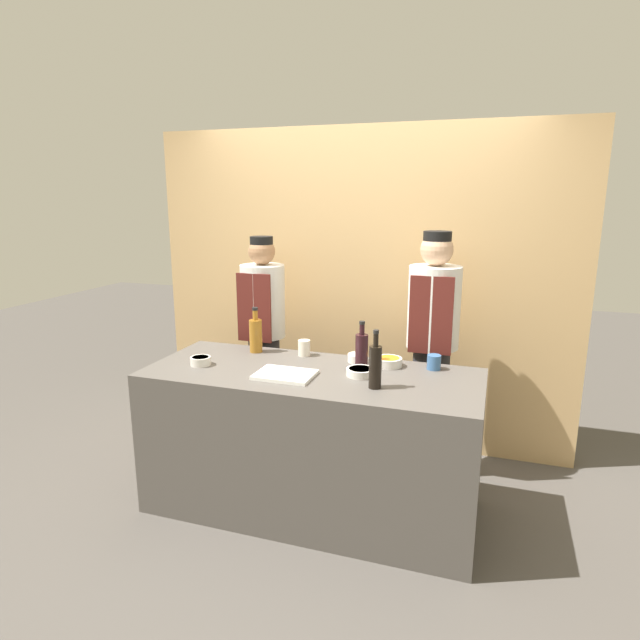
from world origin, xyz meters
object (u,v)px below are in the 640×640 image
Objects in this scene: sauce_bowl_green at (201,360)px; cup_cream at (304,348)px; sauce_bowl_purple at (358,357)px; sauce_bowl_orange at (389,361)px; cup_blue at (434,362)px; chef_left at (264,336)px; bottle_wine at (362,350)px; bottle_soy at (375,365)px; bottle_amber at (256,335)px; cutting_board at (285,375)px; sauce_bowl_yellow at (360,372)px; chef_right at (432,346)px.

cup_cream reaches higher than sauce_bowl_green.
sauce_bowl_orange is (0.20, -0.03, 0.00)m from sauce_bowl_purple.
sauce_bowl_purple is 0.37m from cup_cream.
sauce_bowl_orange is at bearing -174.39° from cup_blue.
cup_cream is at bearing -39.80° from chef_left.
bottle_wine reaches higher than sauce_bowl_green.
bottle_wine is 3.28× the size of cup_blue.
bottle_soy is 1.00m from bottle_amber.
bottle_soy is 3.65× the size of cup_blue.
cutting_board is 1.15× the size of bottle_wine.
bottle_wine is at bearing -164.39° from cup_blue.
bottle_soy reaches higher than cutting_board.
sauce_bowl_green is at bearing -95.15° from chef_left.
sauce_bowl_yellow is at bearing 126.28° from bottle_soy.
bottle_wine is at bearing -17.93° from cup_cream.
chef_left reaches higher than cutting_board.
sauce_bowl_yellow is 0.27m from sauce_bowl_purple.
cup_blue is (0.42, 0.12, -0.07)m from bottle_wine.
bottle_soy is 1.07× the size of bottle_amber.
sauce_bowl_orange is 0.10× the size of chef_right.
chef_right is (0.21, 0.43, 0.00)m from sauce_bowl_orange.
bottle_amber is at bearing -159.77° from chef_right.
bottle_wine reaches higher than sauce_bowl_yellow.
sauce_bowl_yellow is 0.46m from cup_blue.
bottle_wine is (0.05, -0.12, 0.09)m from sauce_bowl_purple.
chef_right is (1.31, 0.78, 0.00)m from sauce_bowl_green.
sauce_bowl_purple is 0.44× the size of bottle_wine.
bottle_amber is (-0.90, 0.42, -0.01)m from bottle_soy.
bottle_wine is (-0.03, 0.14, 0.09)m from sauce_bowl_yellow.
sauce_bowl_green is at bearing -162.60° from sauce_bowl_orange.
cutting_board is 0.42m from cup_cream.
sauce_bowl_orange is 0.56× the size of bottle_wine.
chef_right reaches higher than cutting_board.
bottle_amber is 0.19× the size of chef_left.
bottle_wine is 0.44m from cup_cream.
cutting_board is at bearing -85.05° from cup_cream.
bottle_amber is (0.20, 0.37, 0.09)m from sauce_bowl_green.
cutting_board is at bearing -153.22° from cup_blue.
sauce_bowl_orange is at bearing -4.52° from cup_cream.
cup_blue is 0.05× the size of chef_left.
cup_cream is at bearing 178.74° from cup_blue.
bottle_soy reaches higher than cup_cream.
chef_right reaches higher than cup_blue.
bottle_soy is at bearing -38.68° from chef_left.
bottle_wine is at bearing 14.98° from sauce_bowl_green.
bottle_amber reaches higher than cutting_board.
chef_right is at bearing 26.59° from cup_cream.
sauce_bowl_purple is at bearing 115.80° from bottle_soy.
cup_blue is (0.83, -0.02, -0.01)m from cup_cream.
cup_blue reaches higher than sauce_bowl_green.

